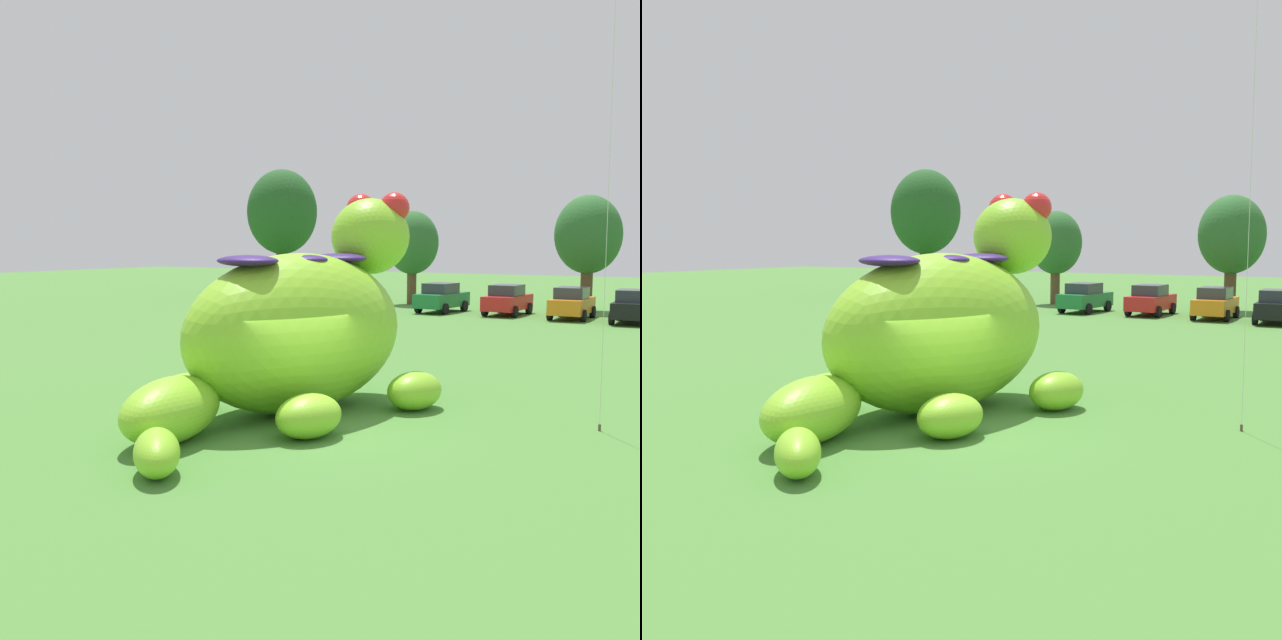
# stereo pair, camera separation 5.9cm
# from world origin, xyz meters

# --- Properties ---
(ground_plane) EXTENTS (160.00, 160.00, 0.00)m
(ground_plane) POSITION_xyz_m (0.00, 0.00, 0.00)
(ground_plane) COLOR #4C8438
(giant_inflatable_creature) EXTENTS (6.08, 10.93, 5.48)m
(giant_inflatable_creature) POSITION_xyz_m (-1.47, 1.60, 2.00)
(giant_inflatable_creature) COLOR #8CD12D
(giant_inflatable_creature) RESTS_ON ground
(car_green) EXTENTS (2.16, 4.21, 1.72)m
(car_green) POSITION_xyz_m (-8.82, 28.08, 0.86)
(car_green) COLOR #1E7238
(car_green) RESTS_ON ground
(car_red) EXTENTS (1.97, 4.12, 1.72)m
(car_red) POSITION_xyz_m (-4.97, 28.39, 0.86)
(car_red) COLOR red
(car_red) RESTS_ON ground
(car_orange) EXTENTS (2.05, 4.16, 1.72)m
(car_orange) POSITION_xyz_m (-1.30, 27.98, 0.86)
(car_orange) COLOR orange
(car_orange) RESTS_ON ground
(car_black) EXTENTS (2.10, 4.18, 1.72)m
(car_black) POSITION_xyz_m (1.90, 27.44, 0.86)
(car_black) COLOR black
(car_black) RESTS_ON ground
(tree_far_left) EXTENTS (5.47, 5.47, 9.71)m
(tree_far_left) POSITION_xyz_m (-25.60, 36.06, 6.35)
(tree_far_left) COLOR brown
(tree_far_left) RESTS_ON ground
(tree_left) EXTENTS (3.46, 3.46, 6.14)m
(tree_left) POSITION_xyz_m (-12.77, 32.45, 4.01)
(tree_left) COLOR brown
(tree_left) RESTS_ON ground
(tree_mid_left) EXTENTS (3.88, 3.88, 6.88)m
(tree_mid_left) POSITION_xyz_m (-1.77, 33.33, 4.50)
(tree_mid_left) COLOR brown
(tree_mid_left) RESTS_ON ground
(spectator_by_cars) EXTENTS (0.38, 0.26, 1.71)m
(spectator_by_cars) POSITION_xyz_m (-10.92, 17.48, 0.85)
(spectator_by_cars) COLOR #726656
(spectator_by_cars) RESTS_ON ground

